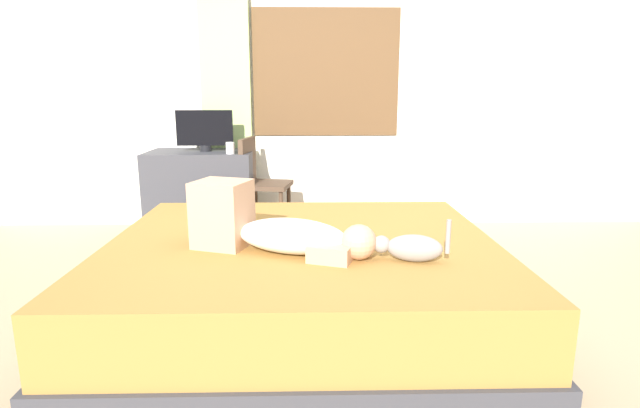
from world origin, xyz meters
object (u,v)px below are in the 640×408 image
(bed, at_px, (303,279))
(tv_monitor, at_px, (205,130))
(chair_by_desk, at_px, (259,179))
(cat, at_px, (411,247))
(person_lying, at_px, (273,229))
(desk, at_px, (202,193))
(cup, at_px, (230,148))

(bed, distance_m, tv_monitor, 2.04)
(chair_by_desk, bearing_deg, tv_monitor, 169.18)
(cat, distance_m, tv_monitor, 2.53)
(bed, relative_size, cat, 6.02)
(person_lying, xyz_separation_m, cat, (0.65, -0.18, -0.05))
(desk, xyz_separation_m, tv_monitor, (0.05, -0.00, 0.55))
(person_lying, distance_m, chair_by_desk, 1.85)
(tv_monitor, bearing_deg, cup, -37.79)
(tv_monitor, distance_m, chair_by_desk, 0.63)
(bed, xyz_separation_m, desk, (-0.90, 1.72, 0.14))
(desk, bearing_deg, tv_monitor, -0.00)
(cat, xyz_separation_m, cup, (-1.13, 1.91, 0.26))
(cat, bearing_deg, desk, 124.05)
(chair_by_desk, bearing_deg, bed, -76.56)
(bed, relative_size, desk, 2.36)
(bed, xyz_separation_m, tv_monitor, (-0.85, 1.72, 0.70))
(cat, xyz_separation_m, tv_monitor, (-1.37, 2.10, 0.39))
(bed, height_order, desk, desk)
(cup, bearing_deg, tv_monitor, 142.21)
(cat, bearing_deg, cup, 120.53)
(cup, relative_size, chair_by_desk, 0.11)
(bed, bearing_deg, desk, 117.66)
(tv_monitor, xyz_separation_m, chair_by_desk, (0.46, -0.09, -0.41))
(bed, relative_size, tv_monitor, 4.43)
(cat, height_order, cup, cup)
(bed, xyz_separation_m, cat, (0.51, -0.37, 0.30))
(person_lying, height_order, chair_by_desk, chair_by_desk)
(chair_by_desk, bearing_deg, person_lying, -82.26)
(bed, bearing_deg, cat, -36.00)
(cat, distance_m, cup, 2.23)
(bed, height_order, person_lying, person_lying)
(bed, bearing_deg, person_lying, -125.71)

